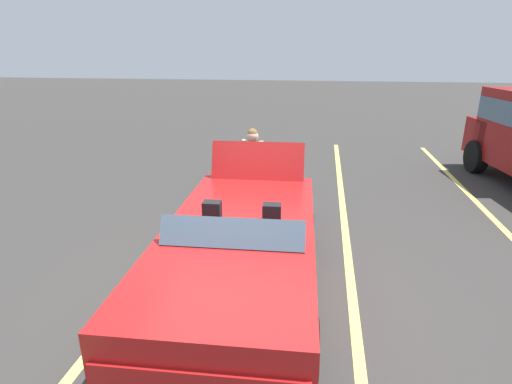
{
  "coord_description": "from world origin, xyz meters",
  "views": [
    {
      "loc": [
        4.31,
        0.91,
        2.9
      ],
      "look_at": [
        -1.8,
        -0.09,
        0.75
      ],
      "focal_mm": 28.46,
      "sensor_mm": 36.0,
      "label": 1
    }
  ],
  "objects_px": {
    "duffel_bag": "(258,189)",
    "traveler_person": "(253,169)",
    "suitcase_small_carryon": "(288,183)",
    "suitcase_medium_bright": "(292,201)",
    "suitcase_large_black": "(232,170)",
    "convertible_car": "(237,261)"
  },
  "relations": [
    {
      "from": "duffel_bag",
      "to": "traveler_person",
      "type": "relative_size",
      "value": 0.43
    },
    {
      "from": "suitcase_small_carryon",
      "to": "traveler_person",
      "type": "relative_size",
      "value": 0.3
    },
    {
      "from": "suitcase_medium_bright",
      "to": "traveler_person",
      "type": "xyz_separation_m",
      "value": [
        0.17,
        -0.7,
        0.62
      ]
    },
    {
      "from": "duffel_bag",
      "to": "traveler_person",
      "type": "xyz_separation_m",
      "value": [
        1.19,
        0.09,
        0.77
      ]
    },
    {
      "from": "suitcase_medium_bright",
      "to": "suitcase_large_black",
      "type": "bearing_deg",
      "value": -3.36
    },
    {
      "from": "convertible_car",
      "to": "suitcase_medium_bright",
      "type": "bearing_deg",
      "value": 169.02
    },
    {
      "from": "suitcase_large_black",
      "to": "traveler_person",
      "type": "height_order",
      "value": "traveler_person"
    },
    {
      "from": "suitcase_small_carryon",
      "to": "duffel_bag",
      "type": "distance_m",
      "value": 0.66
    },
    {
      "from": "suitcase_large_black",
      "to": "traveler_person",
      "type": "relative_size",
      "value": 0.58
    },
    {
      "from": "suitcase_small_carryon",
      "to": "traveler_person",
      "type": "distance_m",
      "value": 1.66
    },
    {
      "from": "suitcase_medium_bright",
      "to": "suitcase_small_carryon",
      "type": "xyz_separation_m",
      "value": [
        -1.25,
        -0.18,
        -0.06
      ]
    },
    {
      "from": "duffel_bag",
      "to": "suitcase_medium_bright",
      "type": "bearing_deg",
      "value": 37.76
    },
    {
      "from": "convertible_car",
      "to": "suitcase_large_black",
      "type": "relative_size",
      "value": 4.4
    },
    {
      "from": "convertible_car",
      "to": "suitcase_large_black",
      "type": "bearing_deg",
      "value": -169.34
    },
    {
      "from": "convertible_car",
      "to": "suitcase_medium_bright",
      "type": "relative_size",
      "value": 6.82
    },
    {
      "from": "suitcase_small_carryon",
      "to": "duffel_bag",
      "type": "relative_size",
      "value": 0.71
    },
    {
      "from": "convertible_car",
      "to": "suitcase_medium_bright",
      "type": "distance_m",
      "value": 2.92
    },
    {
      "from": "suitcase_medium_bright",
      "to": "suitcase_small_carryon",
      "type": "bearing_deg",
      "value": -38.34
    },
    {
      "from": "traveler_person",
      "to": "suitcase_small_carryon",
      "type": "bearing_deg",
      "value": 169.17
    },
    {
      "from": "suitcase_large_black",
      "to": "suitcase_medium_bright",
      "type": "relative_size",
      "value": 1.55
    },
    {
      "from": "convertible_car",
      "to": "suitcase_medium_bright",
      "type": "height_order",
      "value": "convertible_car"
    },
    {
      "from": "suitcase_large_black",
      "to": "traveler_person",
      "type": "distance_m",
      "value": 1.99
    }
  ]
}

